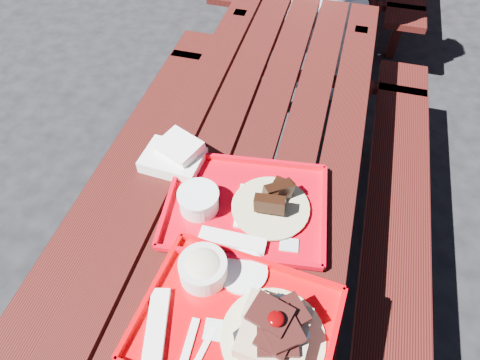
{
  "coord_description": "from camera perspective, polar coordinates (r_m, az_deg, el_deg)",
  "views": [
    {
      "loc": [
        0.22,
        -0.98,
        1.85
      ],
      "look_at": [
        0.0,
        -0.15,
        0.82
      ],
      "focal_mm": 32.0,
      "sensor_mm": 36.0,
      "label": 1
    }
  ],
  "objects": [
    {
      "name": "picnic_table_near",
      "position": [
        1.64,
        1.37,
        -1.92
      ],
      "size": [
        1.41,
        2.4,
        0.75
      ],
      "color": "#3F110C",
      "rests_on": "ground"
    },
    {
      "name": "far_tray",
      "position": [
        1.34,
        0.38,
        -3.5
      ],
      "size": [
        0.55,
        0.45,
        0.08
      ],
      "color": "red",
      "rests_on": "picnic_table_near"
    },
    {
      "name": "ground",
      "position": [
        2.11,
        1.09,
        -11.3
      ],
      "size": [
        60.0,
        60.0,
        0.0
      ],
      "primitive_type": "plane",
      "color": "black",
      "rests_on": "ground"
    },
    {
      "name": "near_tray",
      "position": [
        1.15,
        -0.14,
        -17.19
      ],
      "size": [
        0.54,
        0.44,
        0.16
      ],
      "color": "#DE0008",
      "rests_on": "picnic_table_near"
    },
    {
      "name": "white_cloth",
      "position": [
        1.48,
        -8.66,
        3.17
      ],
      "size": [
        0.21,
        0.18,
        0.08
      ],
      "color": "white",
      "rests_on": "picnic_table_near"
    }
  ]
}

